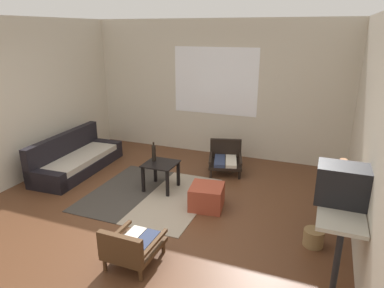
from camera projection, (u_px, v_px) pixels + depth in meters
name	position (u px, v px, depth m)	size (l,w,h in m)	color
ground_plane	(145.00, 222.00, 4.70)	(7.80, 7.80, 0.00)	#56331E
far_wall_with_window	(216.00, 89.00, 6.97)	(5.60, 0.13, 2.70)	beige
side_wall_right	(377.00, 145.00, 3.61)	(0.12, 6.60, 2.70)	beige
side_wall_left	(2.00, 105.00, 5.47)	(0.12, 6.60, 2.70)	beige
area_rug	(150.00, 194.00, 5.48)	(1.82, 1.89, 0.01)	#38332D
couch	(76.00, 160.00, 6.37)	(0.80, 1.95, 0.68)	black
coffee_table	(161.00, 169.00, 5.57)	(0.51, 0.50, 0.45)	black
armchair_by_window	(225.00, 158.00, 6.33)	(0.73, 0.76, 0.55)	black
armchair_striped_foreground	(131.00, 246.00, 3.79)	(0.53, 0.62, 0.50)	#472D19
ottoman_orange	(207.00, 197.00, 5.04)	(0.47, 0.47, 0.34)	#993D28
console_shelf	(340.00, 201.00, 3.74)	(0.44, 1.59, 0.82)	#B2AD9E
crt_television	(343.00, 184.00, 3.47)	(0.53, 0.35, 0.40)	black
clay_vase	(342.00, 173.00, 3.98)	(0.18, 0.18, 0.28)	#A87047
glass_bottle	(154.00, 153.00, 5.60)	(0.07, 0.07, 0.32)	black
wicker_basket	(313.00, 238.00, 4.17)	(0.24, 0.24, 0.21)	olive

